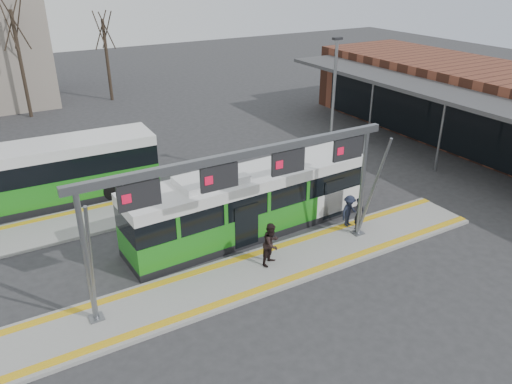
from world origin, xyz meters
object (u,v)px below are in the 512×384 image
gantry (248,177)px  passenger_b (271,244)px  hero_bus (250,202)px  passenger_c (349,211)px  passenger_a (359,213)px

gantry → passenger_b: size_ratio=7.00×
gantry → hero_bus: size_ratio=1.08×
gantry → passenger_c: (5.94, 0.85, -3.36)m
passenger_a → passenger_b: (-5.12, -0.48, 0.16)m
hero_bus → passenger_c: size_ratio=7.63×
gantry → passenger_a: bearing=3.9°
hero_bus → passenger_c: (4.15, -2.15, -0.56)m
passenger_a → passenger_c: bearing=104.1°
passenger_a → passenger_c: size_ratio=0.98×
hero_bus → gantry: bearing=-123.2°
gantry → passenger_c: size_ratio=8.27×
hero_bus → passenger_b: 3.16m
hero_bus → passenger_b: (-0.71, -3.05, -0.42)m
gantry → hero_bus: 4.47m
passenger_b → passenger_c: (4.86, 0.90, -0.14)m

